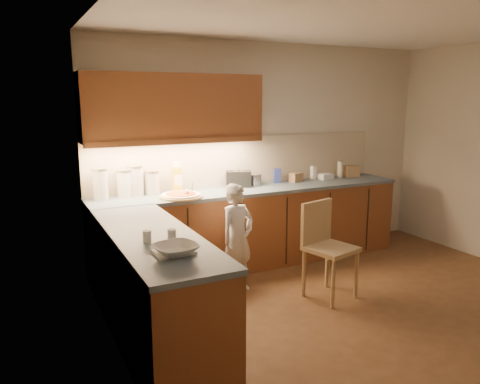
% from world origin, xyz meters
% --- Properties ---
extents(room, '(4.54, 4.50, 2.62)m').
position_xyz_m(room, '(0.00, 0.00, 1.68)').
color(room, brown).
rests_on(room, ground).
extents(l_counter, '(3.77, 2.62, 0.92)m').
position_xyz_m(l_counter, '(-0.92, 1.25, 0.46)').
color(l_counter, brown).
rests_on(l_counter, ground).
extents(backsplash, '(3.75, 0.02, 0.58)m').
position_xyz_m(backsplash, '(-0.38, 1.99, 1.21)').
color(backsplash, '#C4B498').
rests_on(backsplash, l_counter).
extents(upper_cabinets, '(1.95, 0.36, 0.73)m').
position_xyz_m(upper_cabinets, '(-1.27, 1.82, 1.85)').
color(upper_cabinets, brown).
rests_on(upper_cabinets, ground).
extents(pizza_on_board, '(0.46, 0.46, 0.19)m').
position_xyz_m(pizza_on_board, '(-1.31, 1.57, 0.94)').
color(pizza_on_board, tan).
rests_on(pizza_on_board, l_counter).
extents(child, '(0.47, 0.38, 1.11)m').
position_xyz_m(child, '(-0.90, 1.06, 0.56)').
color(child, silver).
rests_on(child, ground).
extents(wooden_chair, '(0.52, 0.52, 0.95)m').
position_xyz_m(wooden_chair, '(-0.17, 0.58, 0.55)').
color(wooden_chair, tan).
rests_on(wooden_chair, ground).
extents(mixing_bowl, '(0.33, 0.33, 0.07)m').
position_xyz_m(mixing_bowl, '(-1.95, -0.15, 0.96)').
color(mixing_bowl, white).
rests_on(mixing_bowl, l_counter).
extents(canister_a, '(0.16, 0.16, 0.33)m').
position_xyz_m(canister_a, '(-2.08, 1.83, 1.09)').
color(canister_a, beige).
rests_on(canister_a, l_counter).
extents(canister_b, '(0.17, 0.17, 0.29)m').
position_xyz_m(canister_b, '(-1.83, 1.87, 1.07)').
color(canister_b, white).
rests_on(canister_b, l_counter).
extents(canister_c, '(0.17, 0.17, 0.33)m').
position_xyz_m(canister_c, '(-1.70, 1.88, 1.08)').
color(canister_c, silver).
rests_on(canister_c, l_counter).
extents(canister_d, '(0.16, 0.16, 0.26)m').
position_xyz_m(canister_d, '(-1.53, 1.87, 1.05)').
color(canister_d, beige).
rests_on(canister_d, l_counter).
extents(oil_jug, '(0.13, 0.11, 0.34)m').
position_xyz_m(oil_jug, '(-1.25, 1.85, 1.07)').
color(oil_jug, gold).
rests_on(oil_jug, l_counter).
extents(toaster, '(0.33, 0.27, 0.19)m').
position_xyz_m(toaster, '(-0.50, 1.85, 1.01)').
color(toaster, black).
rests_on(toaster, l_counter).
extents(steel_pot, '(0.18, 0.18, 0.13)m').
position_xyz_m(steel_pot, '(-0.28, 1.86, 0.99)').
color(steel_pot, '#A3A3A8').
rests_on(steel_pot, l_counter).
extents(blue_box, '(0.10, 0.08, 0.18)m').
position_xyz_m(blue_box, '(0.04, 1.87, 1.01)').
color(blue_box, navy).
rests_on(blue_box, l_counter).
extents(card_box_a, '(0.18, 0.15, 0.11)m').
position_xyz_m(card_box_a, '(0.29, 1.83, 0.98)').
color(card_box_a, '#9E7A55').
rests_on(card_box_a, l_counter).
extents(white_bottle, '(0.06, 0.06, 0.17)m').
position_xyz_m(white_bottle, '(0.58, 1.87, 1.00)').
color(white_bottle, white).
rests_on(white_bottle, l_counter).
extents(flat_pack, '(0.19, 0.14, 0.07)m').
position_xyz_m(flat_pack, '(0.74, 1.81, 0.96)').
color(flat_pack, white).
rests_on(flat_pack, l_counter).
extents(tall_jar, '(0.07, 0.07, 0.22)m').
position_xyz_m(tall_jar, '(0.99, 1.85, 1.03)').
color(tall_jar, white).
rests_on(tall_jar, l_counter).
extents(card_box_b, '(0.21, 0.18, 0.14)m').
position_xyz_m(card_box_b, '(1.17, 1.84, 0.99)').
color(card_box_b, '#9E7E55').
rests_on(card_box_b, l_counter).
extents(dough_cloth, '(0.27, 0.21, 0.02)m').
position_xyz_m(dough_cloth, '(-1.95, -0.12, 0.93)').
color(dough_cloth, white).
rests_on(dough_cloth, l_counter).
extents(spice_jar_a, '(0.07, 0.07, 0.08)m').
position_xyz_m(spice_jar_a, '(-2.04, 0.21, 0.96)').
color(spice_jar_a, silver).
rests_on(spice_jar_a, l_counter).
extents(spice_jar_b, '(0.08, 0.08, 0.08)m').
position_xyz_m(spice_jar_b, '(-1.87, 0.17, 0.96)').
color(spice_jar_b, silver).
rests_on(spice_jar_b, l_counter).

